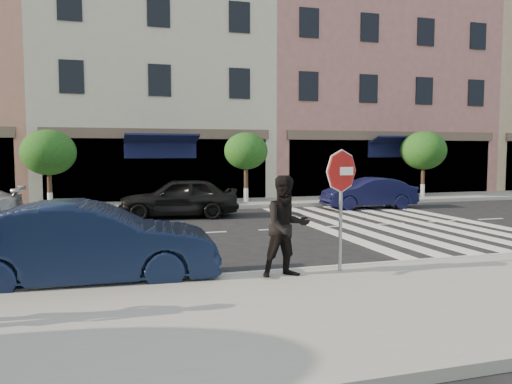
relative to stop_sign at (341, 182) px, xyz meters
name	(u,v)px	position (x,y,z in m)	size (l,w,h in m)	color
ground	(247,262)	(-1.29, 1.89, -1.81)	(120.00, 120.00, 0.00)	black
sidewalk_near	(317,312)	(-1.29, -1.86, -1.74)	(60.00, 4.50, 0.15)	gray
sidewalk_far	(177,205)	(-1.29, 12.89, -1.74)	(60.00, 3.00, 0.15)	gray
building_centre	(151,92)	(-1.79, 18.89, 3.69)	(11.00, 9.00, 11.00)	beige
building_east_mid	(355,82)	(10.21, 18.89, 4.69)	(13.00, 9.00, 13.00)	tan
street_tree_wb	(49,153)	(-6.29, 12.69, 0.49)	(2.10, 2.10, 3.06)	#473323
street_tree_c	(246,151)	(1.71, 12.69, 0.54)	(1.90, 1.90, 3.04)	#473323
street_tree_ea	(424,151)	(10.71, 12.69, 0.58)	(2.20, 2.20, 3.19)	#473323
stop_sign	(341,182)	(0.00, 0.00, 0.00)	(0.80, 0.10, 2.27)	gray
walker	(287,226)	(-1.11, -0.11, -0.76)	(0.88, 0.68, 1.81)	black
car_near_mid	(88,244)	(-4.48, 0.89, -1.07)	(1.58, 4.53, 1.49)	black
car_far_mid	(179,198)	(-1.67, 9.49, -1.10)	(1.69, 4.20, 1.43)	black
car_far_right	(369,193)	(6.25, 10.04, -1.18)	(1.35, 3.87, 1.28)	black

